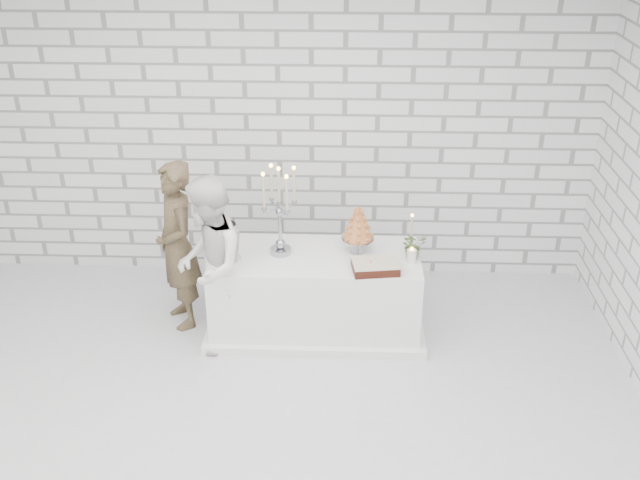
# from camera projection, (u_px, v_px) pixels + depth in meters

# --- Properties ---
(ground) EXTENTS (6.00, 5.00, 0.01)m
(ground) POSITION_uv_depth(u_px,v_px,m) (255.00, 432.00, 5.50)
(ground) COLOR silver
(ground) RESTS_ON ground
(ceiling) EXTENTS (6.00, 5.00, 0.01)m
(ceiling) POSITION_uv_depth(u_px,v_px,m) (233.00, 16.00, 4.15)
(ceiling) COLOR white
(ceiling) RESTS_ON ground
(wall_back) EXTENTS (6.00, 0.01, 3.00)m
(wall_back) POSITION_uv_depth(u_px,v_px,m) (279.00, 130.00, 7.05)
(wall_back) COLOR white
(wall_back) RESTS_ON ground
(cake_table) EXTENTS (1.80, 0.80, 0.75)m
(cake_table) POSITION_uv_depth(u_px,v_px,m) (316.00, 293.00, 6.57)
(cake_table) COLOR white
(cake_table) RESTS_ON ground
(groom) EXTENTS (0.59, 0.67, 1.55)m
(groom) POSITION_uv_depth(u_px,v_px,m) (177.00, 246.00, 6.51)
(groom) COLOR #423320
(groom) RESTS_ON ground
(bride) EXTENTS (0.62, 0.78, 1.55)m
(bride) POSITION_uv_depth(u_px,v_px,m) (210.00, 266.00, 6.18)
(bride) COLOR white
(bride) RESTS_ON ground
(candelabra) EXTENTS (0.39, 0.39, 0.80)m
(candelabra) POSITION_uv_depth(u_px,v_px,m) (280.00, 211.00, 6.25)
(candelabra) COLOR #94949D
(candelabra) RESTS_ON cake_table
(croquembouche) EXTENTS (0.35, 0.35, 0.44)m
(croquembouche) POSITION_uv_depth(u_px,v_px,m) (358.00, 229.00, 6.35)
(croquembouche) COLOR #A55525
(croquembouche) RESTS_ON cake_table
(chocolate_cake) EXTENTS (0.41, 0.32, 0.08)m
(chocolate_cake) POSITION_uv_depth(u_px,v_px,m) (375.00, 266.00, 6.14)
(chocolate_cake) COLOR black
(chocolate_cake) RESTS_ON cake_table
(pillar_candle) EXTENTS (0.10, 0.10, 0.12)m
(pillar_candle) POSITION_uv_depth(u_px,v_px,m) (412.00, 256.00, 6.26)
(pillar_candle) COLOR white
(pillar_candle) RESTS_ON cake_table
(extra_taper) EXTENTS (0.06, 0.06, 0.32)m
(extra_taper) POSITION_uv_depth(u_px,v_px,m) (411.00, 233.00, 6.42)
(extra_taper) COLOR #BFB38D
(extra_taper) RESTS_ON cake_table
(flowers) EXTENTS (0.26, 0.24, 0.24)m
(flowers) POSITION_uv_depth(u_px,v_px,m) (413.00, 246.00, 6.30)
(flowers) COLOR #3C5F31
(flowers) RESTS_ON cake_table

